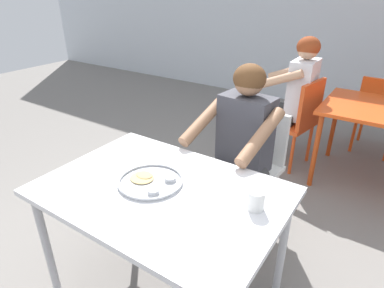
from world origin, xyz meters
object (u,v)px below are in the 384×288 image
(chair_red_far, at_px, (379,111))
(patron_background, at_px, (292,91))
(chair_foreground, at_px, (251,160))
(chair_red_left, at_px, (298,118))
(diner_foreground, at_px, (237,142))
(drinking_cup, at_px, (256,199))
(table_foreground, at_px, (162,201))
(table_background_red, at_px, (383,117))
(thali_tray, at_px, (151,181))

(chair_red_far, xyz_separation_m, patron_background, (-0.72, -0.66, 0.26))
(chair_foreground, bearing_deg, chair_red_far, 69.44)
(chair_red_left, distance_m, patron_background, 0.26)
(diner_foreground, relative_size, patron_background, 0.98)
(drinking_cup, xyz_separation_m, chair_red_far, (0.28, 2.52, -0.30))
(table_foreground, height_order, table_background_red, table_foreground)
(chair_foreground, xyz_separation_m, table_background_red, (0.71, 1.05, 0.14))
(diner_foreground, height_order, patron_background, patron_background)
(table_background_red, bearing_deg, chair_foreground, -123.85)
(table_background_red, bearing_deg, thali_tray, -113.94)
(drinking_cup, xyz_separation_m, chair_foreground, (-0.37, 0.81, -0.28))
(thali_tray, relative_size, chair_red_left, 0.38)
(thali_tray, bearing_deg, diner_foreground, 77.89)
(table_foreground, height_order, patron_background, patron_background)
(table_foreground, relative_size, chair_red_left, 1.37)
(table_foreground, distance_m, chair_red_left, 1.92)
(chair_red_far, bearing_deg, patron_background, -137.58)
(chair_red_far, distance_m, patron_background, 1.01)
(table_background_red, height_order, chair_red_far, chair_red_far)
(diner_foreground, height_order, chair_red_left, diner_foreground)
(chair_red_left, xyz_separation_m, patron_background, (-0.11, 0.06, 0.23))
(table_foreground, distance_m, patron_background, 1.98)
(thali_tray, height_order, chair_foreground, chair_foreground)
(table_foreground, xyz_separation_m, drinking_cup, (0.45, 0.11, 0.12))
(chair_red_far, bearing_deg, diner_foreground, -108.83)
(patron_background, bearing_deg, table_foreground, -90.15)
(diner_foreground, xyz_separation_m, patron_background, (-0.06, 1.28, 0.01))
(drinking_cup, xyz_separation_m, diner_foreground, (-0.38, 0.59, -0.05))
(chair_red_left, bearing_deg, drinking_cup, -79.48)
(drinking_cup, distance_m, chair_red_left, 1.85)
(drinking_cup, xyz_separation_m, table_background_red, (0.34, 1.86, -0.15))
(patron_background, bearing_deg, chair_red_left, -28.59)
(table_foreground, bearing_deg, chair_red_far, 74.54)
(thali_tray, xyz_separation_m, chair_red_left, (0.20, 1.90, -0.24))
(table_background_red, height_order, chair_red_left, chair_red_left)
(thali_tray, relative_size, drinking_cup, 3.57)
(drinking_cup, bearing_deg, chair_red_left, 100.52)
(diner_foreground, xyz_separation_m, chair_red_left, (0.05, 1.21, -0.22))
(table_foreground, height_order, chair_red_left, chair_red_left)
(chair_red_left, relative_size, patron_background, 0.70)
(table_background_red, xyz_separation_m, patron_background, (-0.79, -0.00, 0.10))
(table_foreground, distance_m, table_background_red, 2.13)
(chair_red_far, relative_size, patron_background, 0.67)
(chair_foreground, relative_size, patron_background, 0.69)
(thali_tray, bearing_deg, chair_red_left, 84.11)
(diner_foreground, relative_size, chair_red_far, 1.47)
(chair_foreground, height_order, chair_red_left, chair_red_left)
(chair_foreground, relative_size, chair_red_left, 0.97)
(chair_foreground, relative_size, chair_red_far, 1.02)
(chair_red_left, xyz_separation_m, chair_red_far, (0.61, 0.72, -0.03))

